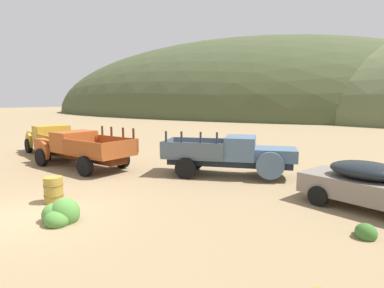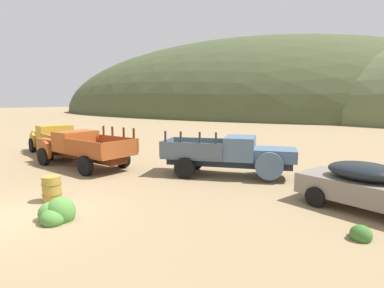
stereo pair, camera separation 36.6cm
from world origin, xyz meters
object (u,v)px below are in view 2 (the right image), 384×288
at_px(truck_mustard, 55,138).
at_px(truck_chalk_blue, 237,155).
at_px(oil_drum_by_truck, 52,189).
at_px(truck_oxide_orange, 77,147).
at_px(car_primer_gray, 376,188).

relative_size(truck_mustard, truck_chalk_blue, 1.05).
distance_m(truck_mustard, oil_drum_by_truck, 11.05).
bearing_deg(oil_drum_by_truck, truck_oxide_orange, 136.51).
distance_m(truck_oxide_orange, oil_drum_by_truck, 6.33).
height_order(truck_oxide_orange, oil_drum_by_truck, truck_oxide_orange).
bearing_deg(truck_mustard, truck_chalk_blue, -159.60).
height_order(truck_chalk_blue, car_primer_gray, truck_chalk_blue).
bearing_deg(truck_oxide_orange, truck_chalk_blue, -158.67).
bearing_deg(truck_mustard, truck_oxide_orange, 176.51).
bearing_deg(car_primer_gray, truck_oxide_orange, -160.36).
relative_size(truck_chalk_blue, oil_drum_by_truck, 7.01).
bearing_deg(truck_mustard, oil_drum_by_truck, 162.86).
bearing_deg(truck_oxide_orange, car_primer_gray, -173.37).
distance_m(truck_oxide_orange, car_primer_gray, 14.11).
relative_size(car_primer_gray, oil_drum_by_truck, 5.39).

